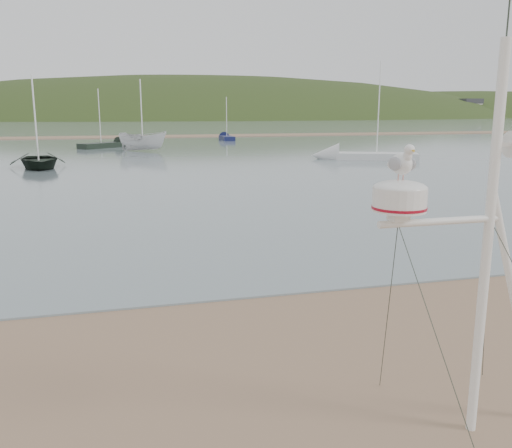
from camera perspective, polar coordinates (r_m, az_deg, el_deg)
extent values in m
plane|color=#85654C|center=(7.14, -12.55, -20.04)|extent=(560.00, 560.00, 0.00)
cube|color=slate|center=(138.12, -14.91, 10.07)|extent=(560.00, 256.00, 0.04)
cube|color=#85654C|center=(76.16, -14.81, 8.85)|extent=(560.00, 7.00, 0.07)
ellipsoid|color=#253616|center=(245.73, -5.27, 5.95)|extent=(400.00, 180.00, 80.00)
ellipsoid|color=#253616|center=(301.52, 22.20, 7.50)|extent=(300.00, 135.00, 56.00)
cube|color=silver|center=(205.24, -25.29, 10.96)|extent=(8.40, 6.30, 8.00)
cube|color=silver|center=(202.31, -17.90, 11.52)|extent=(8.40, 6.30, 8.00)
cube|color=silver|center=(202.71, -10.39, 11.89)|extent=(8.40, 6.30, 8.00)
cube|color=silver|center=(206.41, -3.02, 12.07)|extent=(8.40, 6.30, 8.00)
cube|color=silver|center=(213.23, 3.99, 12.05)|extent=(8.40, 6.30, 8.00)
cube|color=silver|center=(222.90, 10.48, 11.88)|extent=(8.40, 6.30, 8.00)
cube|color=silver|center=(235.06, 16.35, 11.60)|extent=(8.40, 6.30, 8.00)
cube|color=silver|center=(249.35, 21.58, 11.25)|extent=(8.40, 6.30, 8.00)
cylinder|color=white|center=(6.56, 23.14, -2.34)|extent=(0.11, 0.11, 4.48)
cylinder|color=white|center=(6.13, 18.84, 0.27)|extent=(1.46, 0.08, 0.08)
cube|color=white|center=(5.85, 14.77, 0.82)|extent=(0.18, 0.18, 0.10)
cylinder|color=white|center=(5.82, 14.87, 2.50)|extent=(0.56, 0.56, 0.25)
cylinder|color=#A20B1E|center=(5.84, 14.82, 1.69)|extent=(0.57, 0.57, 0.03)
ellipsoid|color=white|center=(5.81, 14.93, 3.70)|extent=(0.56, 0.56, 0.16)
cube|color=white|center=(6.46, 24.77, 7.61)|extent=(0.22, 0.04, 0.04)
cylinder|color=tan|center=(5.78, 14.75, 4.84)|extent=(0.01, 0.01, 0.08)
cylinder|color=tan|center=(5.81, 15.23, 4.85)|extent=(0.01, 0.01, 0.08)
ellipsoid|color=white|center=(5.78, 15.06, 6.11)|extent=(0.19, 0.30, 0.22)
ellipsoid|color=#A1A2A9|center=(5.73, 14.39, 6.16)|extent=(0.06, 0.24, 0.14)
ellipsoid|color=#A1A2A9|center=(5.81, 15.84, 6.16)|extent=(0.06, 0.24, 0.14)
cone|color=white|center=(5.92, 14.30, 6.07)|extent=(0.10, 0.09, 0.10)
ellipsoid|color=white|center=(5.67, 15.67, 6.95)|extent=(0.09, 0.09, 0.13)
sphere|color=white|center=(5.64, 15.85, 7.54)|extent=(0.11, 0.11, 0.11)
cone|color=gold|center=(5.60, 16.14, 7.43)|extent=(0.02, 0.06, 0.02)
imported|color=black|center=(37.34, -22.14, 9.15)|extent=(3.57, 1.54, 4.83)
imported|color=silver|center=(50.16, -11.91, 10.16)|extent=(2.39, 2.37, 4.63)
cube|color=#131843|center=(66.73, -3.09, 9.02)|extent=(1.48, 4.25, 0.50)
cone|color=#131843|center=(69.39, -3.48, 9.13)|extent=(1.39, 1.52, 1.35)
cylinder|color=white|center=(66.65, -3.12, 11.22)|extent=(0.08, 0.08, 4.63)
cube|color=black|center=(55.33, -15.98, 7.97)|extent=(4.49, 4.18, 0.50)
cone|color=black|center=(57.28, -13.68, 8.21)|extent=(2.21, 2.19, 1.49)
cylinder|color=white|center=(55.23, -16.15, 10.87)|extent=(0.08, 0.08, 5.12)
cube|color=silver|center=(41.85, 12.57, 6.98)|extent=(6.27, 4.14, 0.50)
cone|color=silver|center=(41.77, 7.27, 7.16)|extent=(2.69, 2.59, 1.92)
cylinder|color=white|center=(41.71, 12.79, 11.84)|extent=(0.08, 0.08, 6.60)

